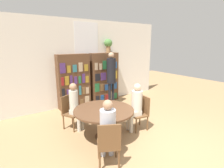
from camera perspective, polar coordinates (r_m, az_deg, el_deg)
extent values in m
plane|color=#9E7A51|center=(4.06, 18.54, -20.16)|extent=(16.00, 16.00, 0.00)
cube|color=silver|center=(6.43, -8.20, 6.87)|extent=(6.40, 0.06, 3.00)
cube|color=white|center=(6.36, -8.31, 14.47)|extent=(0.90, 0.01, 1.10)
cube|color=brown|center=(6.10, -12.39, 0.86)|extent=(1.10, 0.32, 1.84)
cube|color=#2D707A|center=(6.01, -15.02, -6.51)|extent=(0.14, 0.02, 0.31)
cube|color=brown|center=(6.07, -13.24, -6.38)|extent=(0.15, 0.02, 0.27)
cube|color=brown|center=(6.13, -11.55, -5.85)|extent=(0.12, 0.02, 0.32)
cube|color=brown|center=(6.22, -9.80, -5.94)|extent=(0.12, 0.02, 0.23)
cube|color=tan|center=(6.29, -8.12, -5.24)|extent=(0.16, 0.02, 0.32)
cube|color=black|center=(5.88, -15.55, -2.88)|extent=(0.10, 0.02, 0.31)
cube|color=#4C2D6B|center=(5.93, -14.11, -2.93)|extent=(0.08, 0.02, 0.25)
cube|color=brown|center=(5.97, -12.85, -2.43)|extent=(0.12, 0.02, 0.31)
cube|color=brown|center=(6.03, -11.64, -2.53)|extent=(0.10, 0.02, 0.25)
cube|color=#2D707A|center=(6.07, -10.36, -2.03)|extent=(0.08, 0.02, 0.32)
cube|color=brown|center=(6.14, -9.21, -2.14)|extent=(0.10, 0.02, 0.26)
cube|color=tan|center=(6.20, -8.04, -2.10)|extent=(0.12, 0.02, 0.22)
cube|color=maroon|center=(5.78, -15.82, 0.76)|extent=(0.08, 0.02, 0.27)
cube|color=olive|center=(5.83, -14.48, 1.05)|extent=(0.13, 0.02, 0.29)
cube|color=#4C2D6B|center=(5.88, -13.14, 1.26)|extent=(0.08, 0.02, 0.30)
cube|color=#4C2D6B|center=(5.94, -11.77, 1.19)|extent=(0.10, 0.02, 0.25)
cube|color=#236638|center=(5.99, -10.47, 1.35)|extent=(0.08, 0.02, 0.25)
cube|color=#4C2D6B|center=(6.04, -9.25, 1.84)|extent=(0.10, 0.02, 0.32)
cube|color=olive|center=(6.11, -8.13, 1.53)|extent=(0.12, 0.02, 0.22)
cube|color=#4C2D6B|center=(5.72, -15.80, 4.97)|extent=(0.17, 0.02, 0.32)
cube|color=olive|center=(5.79, -13.87, 4.72)|extent=(0.11, 0.02, 0.23)
cube|color=#2D707A|center=(5.86, -12.06, 4.98)|extent=(0.14, 0.02, 0.24)
cube|color=tan|center=(5.94, -10.20, 5.45)|extent=(0.13, 0.02, 0.30)
cube|color=olive|center=(6.03, -8.40, 5.27)|extent=(0.13, 0.02, 0.23)
cube|color=brown|center=(6.64, -2.57, 2.14)|extent=(1.10, 0.32, 1.84)
cube|color=black|center=(6.49, -4.71, -4.95)|extent=(0.14, 0.02, 0.24)
cube|color=navy|center=(6.59, -3.20, -4.66)|extent=(0.13, 0.02, 0.23)
cube|color=maroon|center=(6.69, -1.70, -4.41)|extent=(0.12, 0.02, 0.22)
cube|color=tan|center=(6.78, -0.24, -3.78)|extent=(0.12, 0.02, 0.31)
cube|color=#236638|center=(6.90, 1.11, -3.83)|extent=(0.14, 0.02, 0.23)
cube|color=#236638|center=(6.36, -4.86, -1.22)|extent=(0.18, 0.02, 0.31)
cube|color=brown|center=(6.47, -3.30, -1.13)|extent=(0.13, 0.02, 0.27)
cube|color=navy|center=(6.57, -1.80, -1.10)|extent=(0.13, 0.02, 0.22)
cube|color=navy|center=(6.67, -0.33, -0.60)|extent=(0.15, 0.02, 0.28)
cube|color=navy|center=(6.79, 1.08, -0.49)|extent=(0.14, 0.02, 0.26)
cube|color=black|center=(6.29, -4.73, 2.15)|extent=(0.19, 0.02, 0.26)
cube|color=#4C2D6B|center=(6.41, -2.80, 2.45)|extent=(0.22, 0.02, 0.28)
cube|color=brown|center=(6.56, -0.84, 2.53)|extent=(0.18, 0.02, 0.24)
cube|color=olive|center=(6.69, 0.93, 3.00)|extent=(0.21, 0.02, 0.30)
cube|color=tan|center=(6.21, -5.16, 5.70)|extent=(0.11, 0.02, 0.25)
cube|color=tan|center=(6.30, -3.71, 5.69)|extent=(0.10, 0.02, 0.22)
cube|color=#236638|center=(6.38, -2.42, 6.21)|extent=(0.15, 0.02, 0.31)
cube|color=navy|center=(6.47, -1.14, 5.94)|extent=(0.14, 0.02, 0.23)
cube|color=#4C2D6B|center=(6.56, 0.08, 6.11)|extent=(0.10, 0.02, 0.24)
cube|color=navy|center=(6.65, 1.20, 6.22)|extent=(0.10, 0.02, 0.25)
cylinder|color=#997047|center=(6.62, -1.23, 11.19)|extent=(0.17, 0.17, 0.24)
sphere|color=#4C7F3D|center=(6.62, -1.24, 13.24)|extent=(0.30, 0.30, 0.30)
cylinder|color=brown|center=(4.37, -2.56, -16.70)|extent=(0.44, 0.44, 0.03)
cylinder|color=brown|center=(4.21, -2.61, -12.79)|extent=(0.12, 0.12, 0.63)
cylinder|color=brown|center=(4.08, -2.66, -8.55)|extent=(1.39, 1.39, 0.04)
cube|color=brown|center=(3.35, -1.21, -19.05)|extent=(0.54, 0.54, 0.04)
cube|color=brown|center=(3.07, -0.86, -16.96)|extent=(0.37, 0.21, 0.45)
cylinder|color=brown|center=(3.60, -4.38, -20.60)|extent=(0.04, 0.04, 0.38)
cylinder|color=brown|center=(3.62, 1.36, -20.28)|extent=(0.04, 0.04, 0.38)
cylinder|color=brown|center=(3.32, -4.05, -23.85)|extent=(0.04, 0.04, 0.38)
cylinder|color=brown|center=(3.35, 2.30, -23.44)|extent=(0.04, 0.04, 0.38)
cube|color=brown|center=(4.72, -12.73, -9.44)|extent=(0.54, 0.54, 0.04)
cube|color=brown|center=(4.75, -14.52, -6.23)|extent=(0.37, 0.21, 0.45)
cylinder|color=brown|center=(4.82, -9.69, -11.54)|extent=(0.04, 0.04, 0.38)
cylinder|color=brown|center=(4.58, -12.39, -13.00)|extent=(0.04, 0.04, 0.38)
cylinder|color=brown|center=(5.02, -12.79, -10.63)|extent=(0.04, 0.04, 0.38)
cylinder|color=brown|center=(4.80, -15.53, -11.96)|extent=(0.04, 0.04, 0.38)
cube|color=brown|center=(4.61, 8.60, -9.82)|extent=(0.46, 0.46, 0.04)
cube|color=brown|center=(4.61, 10.58, -6.59)|extent=(0.10, 0.40, 0.45)
cylinder|color=brown|center=(4.48, 7.88, -13.46)|extent=(0.04, 0.04, 0.38)
cylinder|color=brown|center=(4.74, 5.60, -11.85)|extent=(0.04, 0.04, 0.38)
cylinder|color=brown|center=(4.66, 11.48, -12.52)|extent=(0.04, 0.04, 0.38)
cylinder|color=brown|center=(4.91, 9.08, -11.04)|extent=(0.04, 0.04, 0.38)
cube|color=beige|center=(4.60, -11.46, -8.89)|extent=(0.34, 0.39, 0.12)
cylinder|color=beige|center=(4.55, -12.41, -5.05)|extent=(0.22, 0.22, 0.50)
sphere|color=#A37A5B|center=(4.45, -12.62, -0.88)|extent=(0.18, 0.18, 0.18)
cylinder|color=beige|center=(4.68, -9.74, -12.01)|extent=(0.10, 0.10, 0.42)
cylinder|color=beige|center=(4.60, -10.71, -12.55)|extent=(0.10, 0.10, 0.42)
cube|color=beige|center=(4.50, 7.14, -9.22)|extent=(0.36, 0.32, 0.12)
cylinder|color=beige|center=(4.44, 8.13, -5.32)|extent=(0.27, 0.27, 0.50)
sphere|color=#DBB293|center=(4.34, 8.27, -1.05)|extent=(0.18, 0.18, 0.18)
cylinder|color=beige|center=(4.50, 6.31, -12.98)|extent=(0.10, 0.10, 0.42)
cylinder|color=beige|center=(4.62, 5.34, -12.27)|extent=(0.10, 0.10, 0.42)
cube|color=#B2B7C6|center=(3.43, -1.47, -16.68)|extent=(0.40, 0.42, 0.12)
cylinder|color=#B2B7C6|center=(3.21, -1.36, -12.59)|extent=(0.29, 0.29, 0.50)
sphere|color=#A37A5B|center=(3.08, -1.39, -6.85)|extent=(0.18, 0.18, 0.18)
cylinder|color=#B2B7C6|center=(3.66, -2.94, -19.56)|extent=(0.10, 0.10, 0.42)
cylinder|color=#B2B7C6|center=(3.67, -0.33, -19.42)|extent=(0.10, 0.10, 0.42)
cylinder|color=black|center=(6.30, -0.78, -3.30)|extent=(0.10, 0.10, 0.81)
cylinder|color=black|center=(6.37, 0.29, -3.10)|extent=(0.10, 0.10, 0.81)
cylinder|color=black|center=(6.15, -0.24, 4.35)|extent=(0.32, 0.32, 0.88)
sphere|color=tan|center=(6.09, -0.25, 9.38)|extent=(0.20, 0.20, 0.20)
cylinder|color=black|center=(6.41, -0.94, 6.68)|extent=(0.07, 0.30, 0.07)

